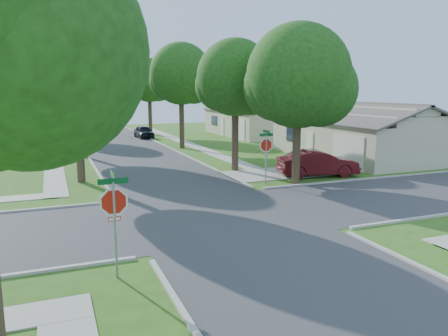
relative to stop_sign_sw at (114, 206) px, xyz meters
The scene contains 19 objects.
ground 6.95m from the stop_sign_sw, 45.00° to the left, with size 100.00×100.00×0.00m, color #305918.
road_ns 6.95m from the stop_sign_sw, 45.00° to the left, with size 7.00×100.00×0.02m, color #333335.
sidewalk_ne 32.61m from the stop_sign_sw, 70.62° to the left, with size 1.20×40.00×0.04m, color #9E9B91.
sidewalk_nw 30.80m from the stop_sign_sw, 92.61° to the left, with size 1.20×40.00×0.04m, color #9E9B91.
driveway 17.38m from the stop_sign_sw, 43.12° to the left, with size 8.80×3.60×0.05m, color #9E9B91.
stop_sign_sw is the anchor object (origin of this frame).
stop_sign_ne 13.29m from the stop_sign_sw, 45.00° to the left, with size 1.05×0.80×2.98m.
tree_e_near 17.04m from the stop_sign_sw, 55.41° to the left, with size 4.97×4.80×8.28m.
tree_e_mid 27.71m from the stop_sign_sw, 69.80° to the left, with size 5.59×5.40×9.21m.
tree_e_far 40.04m from the stop_sign_sw, 76.27° to the left, with size 5.17×5.00×8.72m.
tree_w_near 14.30m from the stop_sign_sw, 89.77° to the left, with size 5.38×5.20×8.97m.
tree_w_mid 26.09m from the stop_sign_sw, 89.87° to the left, with size 5.80×5.60×9.56m.
tree_w_far 38.86m from the stop_sign_sw, 89.93° to the left, with size 4.76×4.60×8.04m.
tree_ne_corner 14.64m from the stop_sign_sw, 38.84° to the left, with size 5.80×5.60×8.66m.
house_ne_near 25.98m from the stop_sign_sw, 37.18° to the left, with size 8.42×13.60×4.23m.
house_ne_far 39.55m from the stop_sign_sw, 58.45° to the left, with size 8.42×13.60×4.23m.
car_driveway 16.81m from the stop_sign_sw, 37.48° to the left, with size 1.66×4.77×1.57m, color #521115.
car_curb_east 36.12m from the stop_sign_sw, 77.36° to the left, with size 1.57×3.90×1.33m, color black.
car_curb_west 43.30m from the stop_sign_sw, 88.01° to the left, with size 1.93×4.75×1.38m, color black.
Camera 1 is at (-6.16, -16.33, 5.11)m, focal length 35.00 mm.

